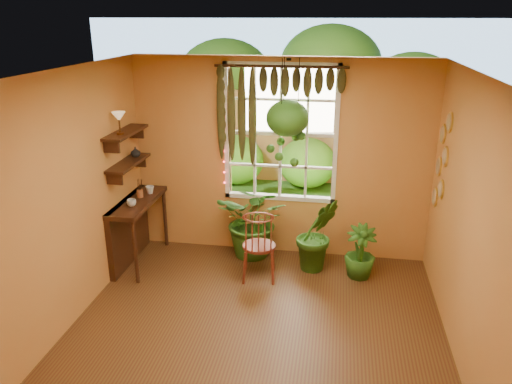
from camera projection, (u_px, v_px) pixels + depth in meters
floor at (251, 347)px, 5.07m from camera, size 4.50×4.50×0.00m
ceiling at (250, 77)px, 4.16m from camera, size 4.50×4.50×0.00m
wall_back at (280, 160)px, 6.71m from camera, size 4.00×0.00×4.00m
wall_left at (52, 212)px, 4.93m from camera, size 0.00×4.50×4.50m
wall_right at (478, 241)px, 4.31m from camera, size 0.00×4.50×4.50m
window at (281, 134)px, 6.62m from camera, size 1.52×0.10×1.86m
valance_vine at (274, 91)px, 6.33m from camera, size 1.70×0.12×1.10m
string_lights at (223, 129)px, 6.64m from camera, size 0.03×0.03×1.54m
wall_plates at (441, 162)px, 5.91m from camera, size 0.04×0.32×1.10m
counter_ledge at (132, 224)px, 6.67m from camera, size 0.40×1.20×0.90m
shelf_lower at (129, 163)px, 6.38m from camera, size 0.25×0.90×0.04m
shelf_upper at (126, 132)px, 6.24m from camera, size 0.25×0.90×0.04m
backyard at (316, 106)px, 10.99m from camera, size 14.00×10.00×12.00m
windsor_chair at (259, 255)px, 6.30m from camera, size 0.47×0.49×1.12m
potted_plant_left at (255, 220)px, 6.83m from camera, size 1.12×1.02×1.08m
potted_plant_mid at (317, 234)px, 6.48m from camera, size 0.68×0.62×1.00m
potted_plant_right at (360, 252)px, 6.33m from camera, size 0.45×0.45×0.70m
hanging_basket at (287, 122)px, 6.31m from camera, size 0.54×0.54×1.35m
cup_a at (131, 203)px, 6.31m from camera, size 0.14×0.14×0.09m
cup_b at (150, 190)px, 6.75m from camera, size 0.12×0.12×0.10m
brush_jar at (140, 188)px, 6.59m from camera, size 0.09×0.09×0.31m
shelf_vase at (136, 152)px, 6.57m from camera, size 0.15×0.15×0.13m
tiffany_lamp at (119, 118)px, 5.99m from camera, size 0.16×0.16×0.27m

